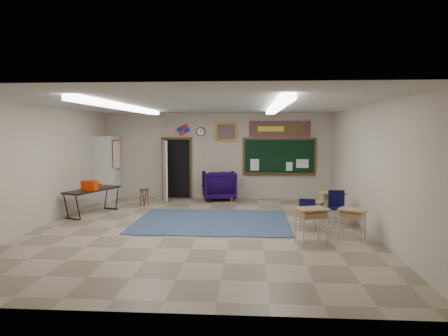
# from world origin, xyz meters

# --- Properties ---
(floor) EXTENTS (9.00, 9.00, 0.00)m
(floor) POSITION_xyz_m (0.00, 0.00, 0.00)
(floor) COLOR gray
(floor) RESTS_ON ground
(back_wall) EXTENTS (8.00, 0.04, 3.00)m
(back_wall) POSITION_xyz_m (0.00, 4.50, 1.50)
(back_wall) COLOR #B2A690
(back_wall) RESTS_ON floor
(front_wall) EXTENTS (8.00, 0.04, 3.00)m
(front_wall) POSITION_xyz_m (0.00, -4.50, 1.50)
(front_wall) COLOR #B2A690
(front_wall) RESTS_ON floor
(left_wall) EXTENTS (0.04, 9.00, 3.00)m
(left_wall) POSITION_xyz_m (-4.00, 0.00, 1.50)
(left_wall) COLOR #B2A690
(left_wall) RESTS_ON floor
(right_wall) EXTENTS (0.04, 9.00, 3.00)m
(right_wall) POSITION_xyz_m (4.00, 0.00, 1.50)
(right_wall) COLOR #B2A690
(right_wall) RESTS_ON floor
(ceiling) EXTENTS (8.00, 9.00, 0.04)m
(ceiling) POSITION_xyz_m (0.00, 0.00, 3.00)
(ceiling) COLOR silver
(ceiling) RESTS_ON back_wall
(area_rug) EXTENTS (4.00, 3.00, 0.02)m
(area_rug) POSITION_xyz_m (0.20, 0.80, 0.01)
(area_rug) COLOR #334461
(area_rug) RESTS_ON floor
(fluorescent_strips) EXTENTS (3.86, 6.00, 0.10)m
(fluorescent_strips) POSITION_xyz_m (0.00, 0.00, 2.94)
(fluorescent_strips) COLOR white
(fluorescent_strips) RESTS_ON ceiling
(doorway) EXTENTS (1.10, 0.89, 2.16)m
(doorway) POSITION_xyz_m (-1.50, 4.35, 1.06)
(doorway) COLOR black
(doorway) RESTS_ON back_wall
(chalkboard) EXTENTS (2.55, 0.14, 1.30)m
(chalkboard) POSITION_xyz_m (2.20, 4.46, 1.46)
(chalkboard) COLOR #533617
(chalkboard) RESTS_ON back_wall
(bulletin_board) EXTENTS (2.10, 0.05, 0.55)m
(bulletin_board) POSITION_xyz_m (2.20, 4.47, 2.45)
(bulletin_board) COLOR red
(bulletin_board) RESTS_ON back_wall
(framed_art_print) EXTENTS (0.75, 0.05, 0.65)m
(framed_art_print) POSITION_xyz_m (0.35, 4.47, 2.35)
(framed_art_print) COLOR #9E6C1E
(framed_art_print) RESTS_ON back_wall
(wall_clock) EXTENTS (0.32, 0.05, 0.32)m
(wall_clock) POSITION_xyz_m (-0.55, 4.47, 2.35)
(wall_clock) COLOR black
(wall_clock) RESTS_ON back_wall
(wall_flags) EXTENTS (1.16, 0.06, 0.70)m
(wall_flags) POSITION_xyz_m (-1.40, 4.44, 2.48)
(wall_flags) COLOR red
(wall_flags) RESTS_ON back_wall
(storage_cabinet) EXTENTS (0.59, 1.25, 2.20)m
(storage_cabinet) POSITION_xyz_m (-3.71, 3.85, 1.10)
(storage_cabinet) COLOR beige
(storage_cabinet) RESTS_ON floor
(wingback_armchair) EXTENTS (1.28, 1.31, 1.01)m
(wingback_armchair) POSITION_xyz_m (0.12, 4.15, 0.50)
(wingback_armchair) COLOR black
(wingback_armchair) RESTS_ON floor
(student_chair_reading) EXTENTS (0.60, 0.60, 0.87)m
(student_chair_reading) POSITION_xyz_m (-0.22, 4.15, 0.43)
(student_chair_reading) COLOR black
(student_chair_reading) RESTS_ON floor
(student_chair_desk_a) EXTENTS (0.49, 0.49, 0.82)m
(student_chair_desk_a) POSITION_xyz_m (2.56, -0.08, 0.41)
(student_chair_desk_a) COLOR black
(student_chair_desk_a) RESTS_ON floor
(student_chair_desk_b) EXTENTS (0.47, 0.47, 0.89)m
(student_chair_desk_b) POSITION_xyz_m (3.39, 0.51, 0.44)
(student_chair_desk_b) COLOR black
(student_chair_desk_b) RESTS_ON floor
(student_desk_front_left) EXTENTS (0.68, 0.62, 0.67)m
(student_desk_front_left) POSITION_xyz_m (2.72, 0.34, 0.37)
(student_desk_front_left) COLOR #A4844C
(student_desk_front_left) RESTS_ON floor
(student_desk_front_right) EXTENTS (0.69, 0.55, 0.78)m
(student_desk_front_right) POSITION_xyz_m (3.36, 1.09, 0.44)
(student_desk_front_right) COLOR #A4844C
(student_desk_front_right) RESTS_ON floor
(student_desk_back_left) EXTENTS (0.76, 0.66, 0.77)m
(student_desk_back_left) POSITION_xyz_m (2.49, -1.13, 0.43)
(student_desk_back_left) COLOR #A4844C
(student_desk_back_left) RESTS_ON floor
(student_desk_back_right) EXTENTS (0.71, 0.65, 0.69)m
(student_desk_back_right) POSITION_xyz_m (3.43, -0.75, 0.39)
(student_desk_back_right) COLOR #A4844C
(student_desk_back_right) RESTS_ON floor
(folding_table) EXTENTS (1.19, 1.85, 1.00)m
(folding_table) POSITION_xyz_m (-3.31, 1.53, 0.40)
(folding_table) COLOR black
(folding_table) RESTS_ON floor
(wooden_stool) EXTENTS (0.30, 0.30, 0.54)m
(wooden_stool) POSITION_xyz_m (-2.16, 2.85, 0.28)
(wooden_stool) COLOR #533019
(wooden_stool) RESTS_ON floor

